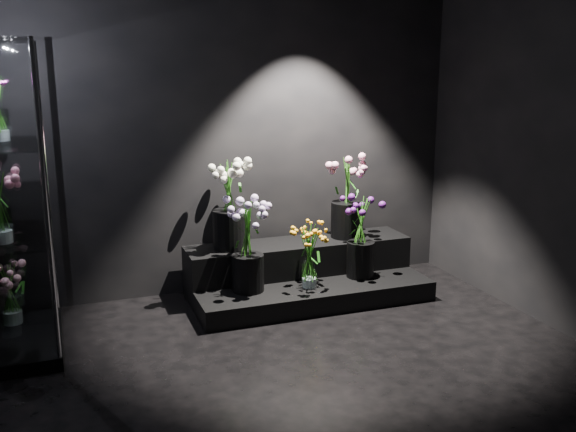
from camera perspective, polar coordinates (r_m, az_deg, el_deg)
floor at (r=3.94m, az=2.88°, el=-15.54°), size 4.00×4.00×0.00m
wall_back at (r=5.37m, az=-5.33°, el=7.95°), size 4.00×0.00×4.00m
display_riser at (r=5.43m, az=1.39°, el=-5.15°), size 1.93×0.86×0.43m
display_case at (r=4.56m, az=-23.93°, el=1.14°), size 0.56×0.94×2.06m
bouquet_orange_bells at (r=5.08m, az=1.92°, el=-3.47°), size 0.32×0.32×0.52m
bouquet_lilac at (r=4.98m, az=-3.62°, el=-2.42°), size 0.44×0.44×0.71m
bouquet_purple at (r=5.34m, az=6.51°, el=-1.50°), size 0.42×0.42×0.67m
bouquet_cream_roses at (r=5.19m, az=-5.29°, el=1.38°), size 0.47×0.47×0.72m
bouquet_pink_roses at (r=5.54m, az=5.25°, el=1.91°), size 0.45×0.45×0.69m
bouquet_case_base_pink at (r=4.97m, az=-23.46°, el=-6.16°), size 0.41×0.41×0.45m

